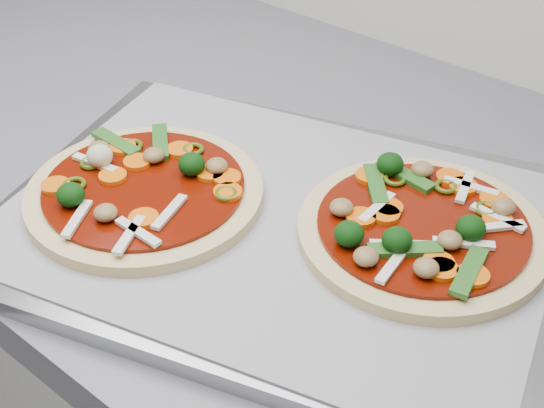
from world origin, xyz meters
The scene contains 4 objects.
baking_tray centered at (-0.25, 1.22, 0.91)m, with size 0.47×0.35×0.02m, color #949499.
parchment centered at (-0.25, 1.22, 0.92)m, with size 0.45×0.33×0.00m, color #949499.
pizza_left centered at (-0.35, 1.16, 0.93)m, with size 0.26×0.26×0.04m.
pizza_right centered at (-0.14, 1.27, 0.93)m, with size 0.23×0.23×0.03m.
Camera 1 is at (0.08, 0.82, 1.32)m, focal length 50.00 mm.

